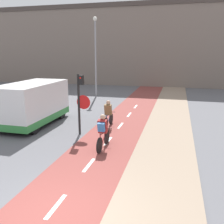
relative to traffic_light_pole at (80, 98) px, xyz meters
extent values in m
plane|color=#5B5B60|center=(1.53, -6.16, -1.81)|extent=(120.00, 120.00, 0.00)
cube|color=brown|center=(1.53, -6.16, -1.80)|extent=(2.63, 60.00, 0.02)
cube|color=white|center=(1.53, -5.66, -1.79)|extent=(0.12, 1.10, 0.00)
cube|color=white|center=(1.53, -3.16, -1.79)|extent=(0.12, 1.10, 0.00)
cube|color=white|center=(1.53, -0.66, -1.79)|extent=(0.12, 1.10, 0.00)
cube|color=white|center=(1.53, 1.84, -1.79)|extent=(0.12, 1.10, 0.00)
cube|color=white|center=(1.53, 4.34, -1.79)|extent=(0.12, 1.10, 0.00)
cube|color=white|center=(1.53, 6.84, -1.79)|extent=(0.12, 1.10, 0.00)
cube|color=slate|center=(1.53, 20.37, 2.57)|extent=(60.00, 5.00, 8.77)
cube|color=#473D38|center=(1.53, 20.37, 7.21)|extent=(60.00, 5.20, 0.50)
cylinder|color=black|center=(-0.09, 0.00, -0.36)|extent=(0.11, 0.11, 2.91)
cube|color=black|center=(0.07, 0.00, 0.83)|extent=(0.20, 0.20, 0.44)
sphere|color=red|center=(0.07, -0.11, 0.94)|extent=(0.09, 0.09, 0.09)
cone|color=red|center=(0.15, 0.00, -0.21)|extent=(0.67, 0.01, 0.67)
cone|color=silver|center=(0.15, 0.00, -0.21)|extent=(0.60, 0.02, 0.60)
cylinder|color=gray|center=(-2.65, 10.32, 1.44)|extent=(0.14, 0.14, 6.50)
sphere|color=silver|center=(-2.65, 10.32, 4.79)|extent=(0.36, 0.36, 0.36)
cylinder|color=black|center=(1.55, -1.97, -1.50)|extent=(0.07, 0.63, 0.63)
cylinder|color=black|center=(1.55, -0.91, -1.50)|extent=(0.07, 0.63, 0.63)
cylinder|color=maroon|center=(1.55, -1.24, -1.33)|extent=(0.04, 0.68, 0.39)
cylinder|color=maroon|center=(1.55, -1.73, -1.32)|extent=(0.04, 0.35, 0.42)
cylinder|color=maroon|center=(1.55, -1.40, -1.14)|extent=(0.04, 0.98, 0.07)
cylinder|color=maroon|center=(1.55, -1.77, -1.51)|extent=(0.04, 0.40, 0.05)
cylinder|color=black|center=(1.55, -0.91, -1.10)|extent=(0.46, 0.03, 0.03)
cube|color=maroon|center=(1.55, -1.52, -0.84)|extent=(0.36, 0.31, 0.59)
sphere|color=tan|center=(1.55, -1.48, -0.46)|extent=(0.22, 0.22, 0.22)
cylinder|color=#232328|center=(1.45, -1.56, -1.27)|extent=(0.04, 0.07, 0.40)
cylinder|color=#232328|center=(1.65, -1.56, -1.27)|extent=(0.04, 0.07, 0.40)
cube|color=#3370B2|center=(1.55, -1.70, -0.82)|extent=(0.28, 0.23, 0.39)
cylinder|color=black|center=(0.94, 1.02, -1.51)|extent=(0.07, 0.62, 0.62)
cylinder|color=black|center=(0.94, 2.06, -1.51)|extent=(0.07, 0.62, 0.62)
cylinder|color=navy|center=(0.94, 1.73, -1.34)|extent=(0.04, 0.66, 0.39)
cylinder|color=navy|center=(0.94, 1.26, -1.33)|extent=(0.04, 0.34, 0.41)
cylinder|color=navy|center=(0.94, 1.58, -1.15)|extent=(0.04, 0.96, 0.07)
cylinder|color=navy|center=(0.94, 1.22, -1.51)|extent=(0.04, 0.40, 0.05)
cylinder|color=black|center=(0.94, 2.06, -1.12)|extent=(0.46, 0.03, 0.03)
cube|color=brown|center=(0.94, 1.46, -0.85)|extent=(0.36, 0.31, 0.59)
sphere|color=tan|center=(0.94, 1.50, -0.48)|extent=(0.22, 0.22, 0.22)
cylinder|color=#232328|center=(0.84, 1.43, -1.28)|extent=(0.04, 0.07, 0.39)
cylinder|color=#232328|center=(1.04, 1.43, -1.28)|extent=(0.04, 0.07, 0.39)
cube|color=silver|center=(-3.20, 0.97, -0.55)|extent=(2.15, 4.59, 2.04)
cube|color=#33843D|center=(-3.20, 0.97, -1.39)|extent=(2.16, 4.60, 0.36)
cube|color=black|center=(-3.20, 3.25, -0.19)|extent=(1.93, 0.04, 0.70)
cylinder|color=black|center=(-4.17, 2.47, -1.46)|extent=(0.18, 0.70, 0.70)
cylinder|color=black|center=(-2.23, 2.47, -1.46)|extent=(0.18, 0.70, 0.70)
cylinder|color=black|center=(-4.17, -0.52, -1.46)|extent=(0.18, 0.70, 0.70)
cylinder|color=black|center=(-2.23, -0.52, -1.46)|extent=(0.18, 0.70, 0.70)
camera|label=1|loc=(4.38, -10.80, 2.11)|focal=40.00mm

